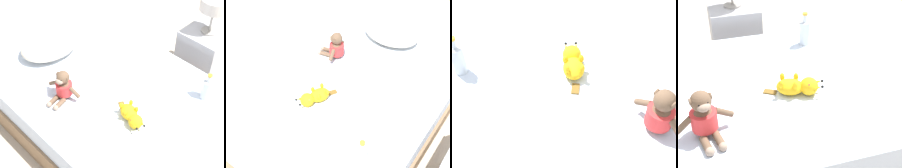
# 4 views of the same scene
# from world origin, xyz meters

# --- Properties ---
(ground_plane) EXTENTS (16.00, 16.00, 0.00)m
(ground_plane) POSITION_xyz_m (0.00, 0.00, 0.00)
(ground_plane) COLOR #B7A893
(bed) EXTENTS (1.36, 2.02, 0.39)m
(bed) POSITION_xyz_m (0.00, 0.00, 0.19)
(bed) COLOR #846647
(bed) RESTS_ON ground_plane
(plush_monkey) EXTENTS (0.24, 0.29, 0.24)m
(plush_monkey) POSITION_xyz_m (-0.31, 0.19, 0.49)
(plush_monkey) COLOR brown
(plush_monkey) RESTS_ON bed
(plush_yellow_creature) EXTENTS (0.18, 0.32, 0.10)m
(plush_yellow_creature) POSITION_xyz_m (-0.12, -0.32, 0.44)
(plush_yellow_creature) COLOR yellow
(plush_yellow_creature) RESTS_ON bed
(glass_bottle) EXTENTS (0.07, 0.07, 0.23)m
(glass_bottle) POSITION_xyz_m (0.43, -0.55, 0.48)
(glass_bottle) COLOR silver
(glass_bottle) RESTS_ON bed
(nightstand) EXTENTS (0.38, 0.38, 0.49)m
(nightstand) POSITION_xyz_m (1.02, -0.15, 0.25)
(nightstand) COLOR #B2B2B7
(nightstand) RESTS_ON ground_plane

